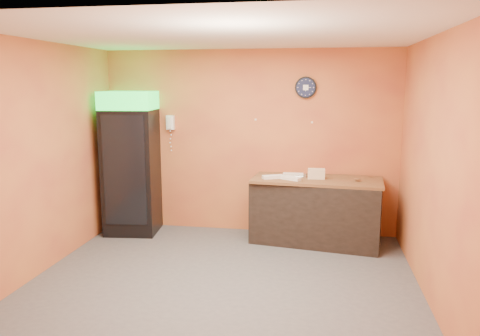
# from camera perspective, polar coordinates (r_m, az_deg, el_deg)

# --- Properties ---
(floor) EXTENTS (4.50, 4.50, 0.00)m
(floor) POSITION_cam_1_polar(r_m,az_deg,el_deg) (5.66, -2.05, -13.60)
(floor) COLOR #47474C
(floor) RESTS_ON ground
(back_wall) EXTENTS (4.50, 0.02, 2.80)m
(back_wall) POSITION_cam_1_polar(r_m,az_deg,el_deg) (7.20, 1.11, 3.16)
(back_wall) COLOR #D17E3B
(back_wall) RESTS_ON floor
(left_wall) EXTENTS (0.02, 4.00, 2.80)m
(left_wall) POSITION_cam_1_polar(r_m,az_deg,el_deg) (6.12, -23.24, 1.06)
(left_wall) COLOR #D17E3B
(left_wall) RESTS_ON floor
(right_wall) EXTENTS (0.02, 4.00, 2.80)m
(right_wall) POSITION_cam_1_polar(r_m,az_deg,el_deg) (5.28, 22.51, -0.23)
(right_wall) COLOR #D17E3B
(right_wall) RESTS_ON floor
(ceiling) EXTENTS (4.50, 4.00, 0.02)m
(ceiling) POSITION_cam_1_polar(r_m,az_deg,el_deg) (5.20, -2.25, 15.88)
(ceiling) COLOR white
(ceiling) RESTS_ON back_wall
(beverage_cooler) EXTENTS (0.84, 0.85, 2.18)m
(beverage_cooler) POSITION_cam_1_polar(r_m,az_deg,el_deg) (7.35, -13.21, 0.38)
(beverage_cooler) COLOR black
(beverage_cooler) RESTS_ON floor
(prep_counter) EXTENTS (1.91, 1.06, 0.91)m
(prep_counter) POSITION_cam_1_polar(r_m,az_deg,el_deg) (6.91, 9.26, -5.28)
(prep_counter) COLOR black
(prep_counter) RESTS_ON floor
(wall_clock) EXTENTS (0.32, 0.06, 0.32)m
(wall_clock) POSITION_cam_1_polar(r_m,az_deg,el_deg) (7.04, 8.02, 9.70)
(wall_clock) COLOR black
(wall_clock) RESTS_ON back_wall
(wall_phone) EXTENTS (0.12, 0.11, 0.22)m
(wall_phone) POSITION_cam_1_polar(r_m,az_deg,el_deg) (7.41, -8.50, 5.50)
(wall_phone) COLOR white
(wall_phone) RESTS_ON back_wall
(butcher_paper) EXTENTS (1.89, 0.98, 0.04)m
(butcher_paper) POSITION_cam_1_polar(r_m,az_deg,el_deg) (6.80, 9.38, -1.44)
(butcher_paper) COLOR brown
(butcher_paper) RESTS_ON prep_counter
(sub_roll_stack) EXTENTS (0.24, 0.09, 0.15)m
(sub_roll_stack) POSITION_cam_1_polar(r_m,az_deg,el_deg) (6.75, 9.29, -0.70)
(sub_roll_stack) COLOR beige
(sub_roll_stack) RESTS_ON butcher_paper
(wrapped_sandwich_left) EXTENTS (0.33, 0.24, 0.04)m
(wrapped_sandwich_left) POSITION_cam_1_polar(r_m,az_deg,el_deg) (6.74, 4.06, -1.08)
(wrapped_sandwich_left) COLOR white
(wrapped_sandwich_left) RESTS_ON butcher_paper
(wrapped_sandwich_mid) EXTENTS (0.31, 0.24, 0.04)m
(wrapped_sandwich_mid) POSITION_cam_1_polar(r_m,az_deg,el_deg) (6.66, 6.23, -1.26)
(wrapped_sandwich_mid) COLOR white
(wrapped_sandwich_mid) RESTS_ON butcher_paper
(wrapped_sandwich_right) EXTENTS (0.30, 0.13, 0.04)m
(wrapped_sandwich_right) POSITION_cam_1_polar(r_m,az_deg,el_deg) (6.93, 6.50, -0.81)
(wrapped_sandwich_right) COLOR white
(wrapped_sandwich_right) RESTS_ON butcher_paper
(kitchen_tool) EXTENTS (0.06, 0.06, 0.06)m
(kitchen_tool) POSITION_cam_1_polar(r_m,az_deg,el_deg) (6.84, 7.93, -0.92)
(kitchen_tool) COLOR silver
(kitchen_tool) RESTS_ON butcher_paper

